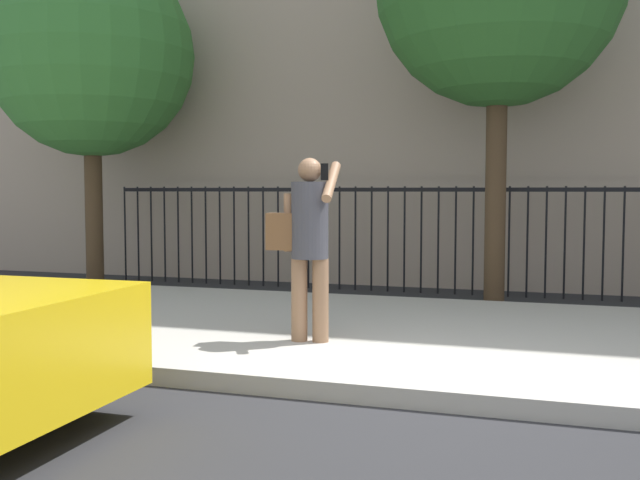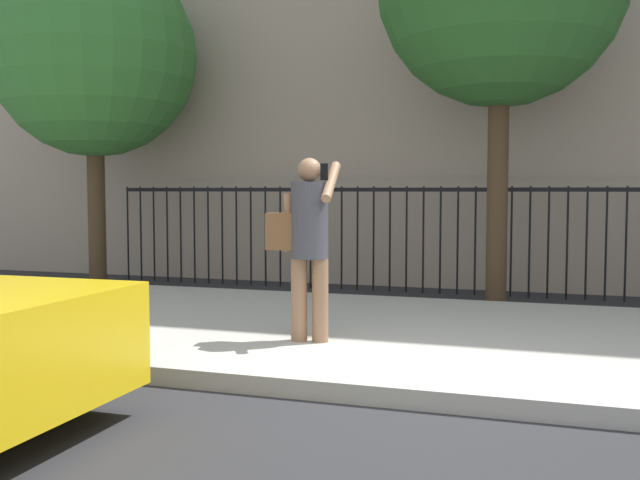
# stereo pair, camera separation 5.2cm
# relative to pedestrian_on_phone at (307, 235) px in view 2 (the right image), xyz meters

# --- Properties ---
(ground_plane) EXTENTS (60.00, 60.00, 0.00)m
(ground_plane) POSITION_rel_pedestrian_on_phone_xyz_m (1.12, -1.33, -1.13)
(ground_plane) COLOR #28282B
(sidewalk) EXTENTS (28.00, 4.40, 0.15)m
(sidewalk) POSITION_rel_pedestrian_on_phone_xyz_m (1.12, 0.87, -1.05)
(sidewalk) COLOR #B2ADA3
(sidewalk) RESTS_ON ground
(iron_fence) EXTENTS (12.03, 0.04, 1.60)m
(iron_fence) POSITION_rel_pedestrian_on_phone_xyz_m (1.12, 4.57, -0.11)
(iron_fence) COLOR black
(iron_fence) RESTS_ON ground
(pedestrian_on_phone) EXTENTS (0.67, 0.50, 1.68)m
(pedestrian_on_phone) POSITION_rel_pedestrian_on_phone_xyz_m (0.00, 0.00, 0.00)
(pedestrian_on_phone) COLOR #936B4C
(pedestrian_on_phone) RESTS_ON sidewalk
(street_tree_mid) EXTENTS (3.24, 3.24, 5.31)m
(street_tree_mid) POSITION_rel_pedestrian_on_phone_xyz_m (-4.89, 3.71, 2.55)
(street_tree_mid) COLOR #4C3823
(street_tree_mid) RESTS_ON ground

